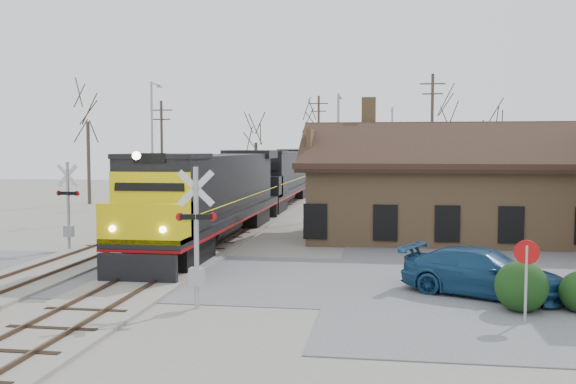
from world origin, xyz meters
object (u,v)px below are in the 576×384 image
Objects in this scene: depot at (440,195)px; parked_car at (483,273)px; locomotive_trailing at (279,176)px; locomotive_lead at (211,195)px.

depot is 13.89m from parked_car.
locomotive_trailing is 34.45m from parked_car.
locomotive_lead is at bearing -90.00° from locomotive_trailing.
locomotive_trailing reaches higher than parked_car.
depot is 0.70× the size of locomotive_lead.
depot is 0.70× the size of locomotive_trailing.
depot reaches higher than locomotive_lead.
locomotive_trailing is at bearing 45.97° from parked_car.
locomotive_lead is at bearing -162.97° from depot.
locomotive_trailing is at bearing 123.17° from depot.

